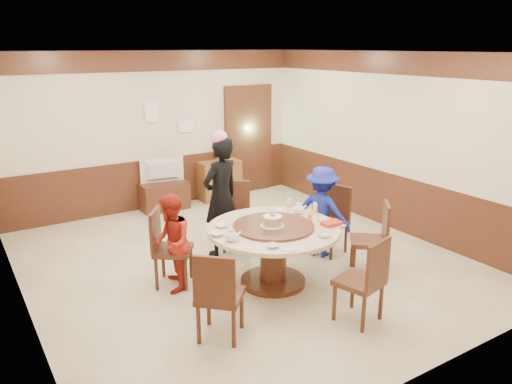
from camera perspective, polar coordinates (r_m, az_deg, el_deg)
room at (r=6.65m, az=-1.51°, el=0.67°), size 6.00×6.04×2.84m
banquet_table at (r=6.18m, az=2.00°, el=-5.94°), size 1.63×1.63×0.78m
chair_0 at (r=7.26m, az=8.39°, el=-4.58°), size 0.54×0.53×0.97m
chair_1 at (r=7.36m, az=-2.26°, el=-4.08°), size 0.60×0.60×0.97m
chair_2 at (r=6.35m, az=-9.59°, el=-7.80°), size 0.62×0.61×0.97m
chair_3 at (r=5.21m, az=-4.15°, el=-13.30°), size 0.62×0.62×0.97m
chair_4 at (r=5.59m, az=11.81°, el=-11.43°), size 0.54×0.54×0.97m
chair_5 at (r=6.69m, az=12.80°, el=-6.67°), size 0.62×0.62×0.97m
person_standing at (r=6.98m, az=-4.03°, el=-0.56°), size 0.71×0.56×1.70m
person_red at (r=6.10m, az=-9.67°, el=-5.78°), size 0.64×0.71×1.21m
person_blue at (r=7.04m, az=7.52°, el=-2.25°), size 0.81×0.96×1.29m
birthday_cake at (r=6.03m, az=1.89°, el=-3.33°), size 0.29×0.29×0.20m
teapot_left at (r=5.66m, az=-2.80°, el=-5.08°), size 0.17×0.15×0.13m
teapot_right at (r=6.58m, az=4.89°, el=-2.01°), size 0.17×0.15×0.13m
bowl_0 at (r=6.11m, az=-3.94°, el=-3.85°), size 0.15×0.15×0.04m
bowl_1 at (r=5.85m, az=7.82°, el=-4.89°), size 0.15×0.15×0.05m
bowl_2 at (r=5.51m, az=1.88°, el=-6.16°), size 0.14×0.14×0.03m
bowl_3 at (r=6.37m, az=7.54°, el=-3.10°), size 0.13×0.13×0.04m
bowl_4 at (r=5.85m, az=-4.45°, el=-4.80°), size 0.17×0.17×0.04m
saucer_near at (r=5.47m, az=3.71°, el=-6.49°), size 0.18×0.18×0.01m
saucer_far at (r=6.73m, az=2.78°, el=-2.03°), size 0.18×0.18×0.01m
shrimp_platter at (r=6.18m, az=8.61°, el=-3.68°), size 0.30×0.20×0.06m
bottle_0 at (r=6.29m, az=6.21°, el=-2.73°), size 0.06×0.06×0.16m
bottle_1 at (r=6.53m, az=6.75°, el=-2.01°), size 0.06×0.06×0.16m
bottle_2 at (r=6.69m, az=3.78°, el=-1.48°), size 0.06×0.06×0.16m
tv_stand at (r=9.23m, az=-10.46°, el=-0.44°), size 0.85×0.45×0.50m
television at (r=9.10m, az=-10.61°, el=2.43°), size 0.79×0.24×0.45m
side_cabinet at (r=9.69m, az=-4.19°, el=1.37°), size 0.80×0.40×0.75m
thermos at (r=9.57m, az=-4.10°, el=4.67°), size 0.15×0.15×0.38m
notice_left at (r=9.08m, az=-11.86°, el=8.91°), size 0.25×0.00×0.35m
notice_right at (r=9.37m, az=-8.01°, el=7.46°), size 0.30×0.00×0.22m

